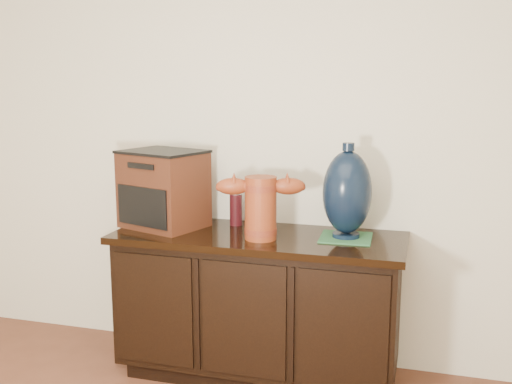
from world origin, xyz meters
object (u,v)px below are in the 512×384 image
(terracotta_vessel, at_px, (261,204))
(tv_radio, at_px, (164,189))
(sideboard, at_px, (258,304))
(lamp_base, at_px, (347,193))
(spray_can, at_px, (236,207))

(terracotta_vessel, height_order, tv_radio, tv_radio)
(sideboard, xyz_separation_m, lamp_base, (0.43, 0.05, 0.60))
(terracotta_vessel, relative_size, spray_can, 2.22)
(terracotta_vessel, xyz_separation_m, lamp_base, (0.40, 0.13, 0.05))
(sideboard, relative_size, tv_radio, 3.02)
(lamp_base, distance_m, spray_can, 0.63)
(tv_radio, xyz_separation_m, lamp_base, (0.96, 0.02, 0.02))
(sideboard, bearing_deg, lamp_base, 6.44)
(terracotta_vessel, bearing_deg, lamp_base, 0.73)
(terracotta_vessel, distance_m, tv_radio, 0.57)
(terracotta_vessel, height_order, lamp_base, lamp_base)
(sideboard, height_order, spray_can, spray_can)
(spray_can, bearing_deg, lamp_base, -10.56)
(tv_radio, bearing_deg, lamp_base, 20.26)
(terracotta_vessel, bearing_deg, spray_can, 113.36)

